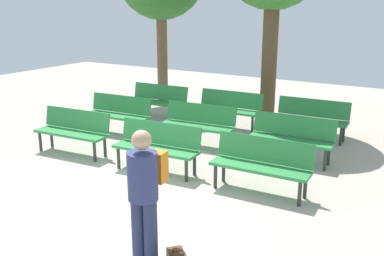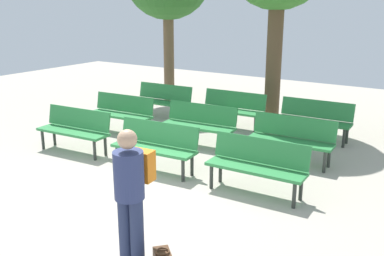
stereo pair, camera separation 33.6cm
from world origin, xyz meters
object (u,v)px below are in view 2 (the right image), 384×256
Objects in this scene: bench_r2_c1 at (233,107)px; bench_r0_c0 at (75,127)px; bench_r0_c2 at (257,163)px; bench_r1_c2 at (292,137)px; bench_r1_c0 at (122,111)px; bench_r1_c1 at (200,122)px; visitor_with_backpack at (131,190)px; bench_r2_c2 at (315,118)px; bench_r2_c0 at (163,99)px; bench_r0_c1 at (156,144)px.

bench_r0_c0 is at bearing -121.54° from bench_r2_c1.
bench_r0_c2 is 1.00× the size of bench_r1_c2.
bench_r1_c0 is (-0.13, 1.54, 0.00)m from bench_r0_c0.
bench_r1_c1 is 4.54m from visitor_with_backpack.
bench_r2_c1 is 1.99m from bench_r2_c2.
bench_r1_c0 is at bearing 90.39° from bench_r0_c0.
bench_r1_c1 is (1.90, 1.74, 0.00)m from bench_r0_c0.
bench_r0_c2 is 0.99× the size of bench_r1_c1.
bench_r1_c2 is (4.05, 0.27, 0.00)m from bench_r1_c0.
bench_r1_c1 and bench_r1_c2 have the same top height.
bench_r1_c0 is 0.99× the size of visitor_with_backpack.
bench_r0_c2 is 1.00× the size of bench_r2_c0.
bench_r2_c0 and bench_r2_c2 have the same top height.
bench_r0_c2 is at bearing -103.95° from visitor_with_backpack.
bench_r1_c1 is 2.48m from bench_r2_c0.
bench_r0_c2 is at bearing -38.84° from bench_r2_c0.
visitor_with_backpack reaches higher than bench_r2_c2.
bench_r0_c2 is 0.99× the size of bench_r1_c0.
bench_r0_c1 is 3.01m from visitor_with_backpack.
bench_r0_c2 and bench_r1_c0 have the same top height.
bench_r0_c1 is at bearing -90.57° from bench_r1_c1.
bench_r2_c1 is at bearing 141.00° from bench_r1_c2.
bench_r1_c1 is at bearing 89.52° from bench_r0_c1.
bench_r2_c1 is at bearing -79.19° from visitor_with_backpack.
bench_r0_c0 is 0.99× the size of visitor_with_backpack.
bench_r1_c1 is at bearing -73.94° from visitor_with_backpack.
bench_r2_c2 is at bearing 90.47° from bench_r1_c2.
bench_r0_c0 and bench_r1_c2 have the same top height.
bench_r0_c2 is at bearing -22.50° from bench_r1_c0.
bench_r1_c2 is 1.00× the size of bench_r2_c2.
bench_r0_c0 is 3.98m from bench_r0_c2.
bench_r0_c2 is 0.98× the size of visitor_with_backpack.
bench_r1_c2 is at bearing -38.75° from bench_r2_c1.
bench_r1_c1 is 1.60m from bench_r2_c1.
visitor_with_backpack is at bearing -75.35° from bench_r2_c1.
bench_r0_c2 is at bearing -90.89° from bench_r1_c2.
bench_r2_c0 is 3.98m from bench_r2_c2.
bench_r2_c2 is at bearing 37.07° from bench_r1_c1.
bench_r0_c1 is at bearing -140.27° from bench_r1_c2.
bench_r1_c1 is 2.58m from bench_r2_c2.
visitor_with_backpack reaches higher than bench_r0_c0.
bench_r1_c2 and bench_r2_c0 have the same top height.
bench_r1_c0 and bench_r2_c2 have the same top height.
bench_r2_c2 is 0.98× the size of visitor_with_backpack.
bench_r2_c0 is at bearing -62.44° from visitor_with_backpack.
bench_r2_c1 is at bearing 2.21° from bench_r2_c0.
bench_r2_c0 and bench_r2_c1 have the same top height.
bench_r1_c2 is (2.02, 0.08, 0.00)m from bench_r1_c1.
bench_r0_c0 and bench_r2_c1 have the same top height.
bench_r0_c1 and bench_r0_c2 have the same top height.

